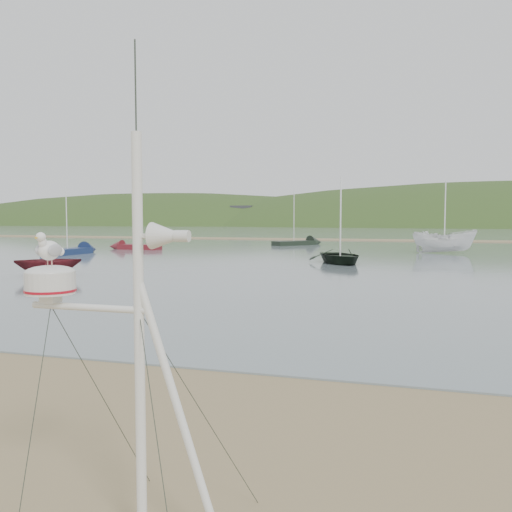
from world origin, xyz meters
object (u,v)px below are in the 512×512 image
(mast_rig, at_px, (133,425))
(boat_dark, at_px, (340,228))
(sailboat_blue_near, at_px, (80,250))
(sailboat_dark_mid, at_px, (306,243))
(dinghy_red_far, at_px, (128,247))
(boat_white, at_px, (445,222))
(boat_red, at_px, (48,245))

(mast_rig, distance_m, boat_dark, 32.12)
(sailboat_blue_near, relative_size, sailboat_dark_mid, 0.95)
(dinghy_red_far, bearing_deg, boat_white, 4.85)
(boat_red, relative_size, sailboat_dark_mid, 0.49)
(dinghy_red_far, height_order, sailboat_dark_mid, sailboat_dark_mid)
(sailboat_blue_near, distance_m, sailboat_dark_mid, 25.98)
(boat_dark, distance_m, sailboat_dark_mid, 25.87)
(sailboat_blue_near, bearing_deg, boat_white, 17.14)
(sailboat_blue_near, xyz_separation_m, dinghy_red_far, (0.76, 6.86, -0.01))
(mast_rig, distance_m, sailboat_blue_near, 44.27)
(mast_rig, distance_m, boat_white, 45.74)
(sailboat_blue_near, bearing_deg, boat_dark, -10.02)
(boat_white, bearing_deg, mast_rig, 172.68)
(mast_rig, bearing_deg, sailboat_blue_near, 125.36)
(mast_rig, height_order, sailboat_dark_mid, sailboat_dark_mid)
(boat_white, distance_m, sailboat_blue_near, 31.88)
(boat_white, relative_size, sailboat_blue_near, 0.84)
(boat_red, bearing_deg, sailboat_dark_mid, 135.56)
(boat_dark, distance_m, dinghy_red_far, 25.03)
(dinghy_red_far, bearing_deg, sailboat_blue_near, -96.29)
(boat_red, xyz_separation_m, sailboat_dark_mid, (6.14, 37.30, -1.39))
(boat_dark, xyz_separation_m, sailboat_blue_near, (-23.17, 4.09, -2.13))
(boat_dark, relative_size, dinghy_red_far, 0.84)
(mast_rig, bearing_deg, dinghy_red_far, 120.06)
(boat_dark, xyz_separation_m, dinghy_red_far, (-22.41, 10.95, -2.14))
(dinghy_red_far, bearing_deg, sailboat_dark_mid, 42.42)
(boat_dark, height_order, sailboat_blue_near, sailboat_blue_near)
(boat_red, height_order, boat_white, boat_white)
(mast_rig, bearing_deg, boat_dark, 94.38)
(mast_rig, height_order, boat_red, mast_rig)
(sailboat_dark_mid, bearing_deg, mast_rig, -80.19)
(boat_white, xyz_separation_m, sailboat_blue_near, (-30.38, -9.37, -2.42))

